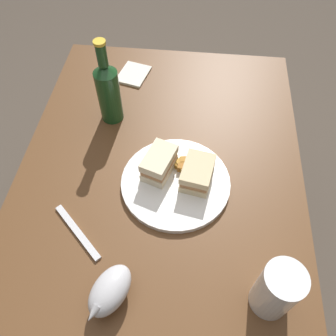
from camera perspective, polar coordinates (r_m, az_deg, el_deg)
ground_plane at (r=1.60m, az=-0.74°, el=-15.36°), size 6.00×6.00×0.00m
dining_table at (r=1.26m, az=-0.92°, el=-9.52°), size 1.03×0.77×0.74m
plate at (r=0.90m, az=1.27°, el=-2.42°), size 0.29×0.29×0.01m
sandwich_half_left at (r=0.88m, az=4.92°, el=-0.85°), size 0.11×0.09×0.06m
sandwich_half_right at (r=0.89m, az=-1.56°, el=0.81°), size 0.12×0.09×0.06m
potato_wedge_front at (r=0.91m, az=2.32°, el=0.14°), size 0.05×0.04×0.02m
potato_wedge_middle at (r=0.91m, az=3.24°, el=-0.09°), size 0.02×0.05×0.02m
potato_wedge_back at (r=0.93m, az=5.27°, el=1.11°), size 0.04×0.04×0.02m
potato_wedge_left_edge at (r=0.92m, az=3.59°, el=1.25°), size 0.03×0.05×0.02m
potato_wedge_right_edge at (r=0.92m, az=2.50°, el=1.00°), size 0.04×0.05×0.01m
pint_glass at (r=0.76m, az=17.38°, el=-18.99°), size 0.08×0.08×0.15m
gravy_boat at (r=0.76m, az=-9.67°, el=-19.48°), size 0.14×0.11×0.07m
cider_bottle at (r=1.00m, az=-9.89°, el=12.53°), size 0.07×0.07×0.26m
napkin at (r=1.21m, az=-5.73°, el=15.23°), size 0.13×0.11×0.01m
fork at (r=0.86m, az=-14.79°, el=-10.22°), size 0.14×0.14×0.01m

